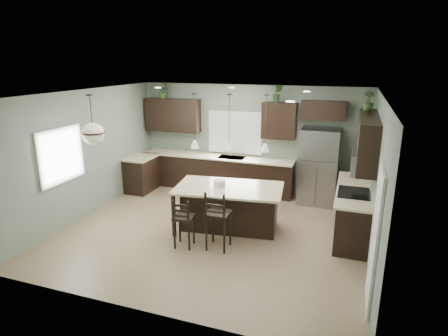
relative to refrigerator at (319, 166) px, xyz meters
The scene contains 32 objects.
ground 3.12m from the refrigerator, 128.39° to the right, with size 6.00×6.00×0.00m, color #9E8466.
pantry_door 4.05m from the refrigerator, 73.87° to the right, with size 0.04×0.82×2.04m, color white.
window_back 2.37m from the refrigerator, 169.95° to the left, with size 1.35×0.02×1.00m, color white.
window_left 5.80m from the refrigerator, 147.04° to the right, with size 0.02×1.10×1.00m, color white.
left_return_cabs 4.62m from the refrigerator, behind, with size 0.60×0.90×0.90m, color black.
left_return_countertop 4.58m from the refrigerator, behind, with size 0.66×0.96×0.04m, color beige.
back_lower_cabs 2.74m from the refrigerator, behind, with size 4.20×0.60×0.90m, color black.
back_countertop 2.70m from the refrigerator, behind, with size 4.20×0.66×0.04m, color beige.
sink_inset 2.25m from the refrigerator, behind, with size 0.70×0.45×0.01m, color gray.
faucet 2.26m from the refrigerator, behind, with size 0.02×0.02×0.28m, color silver.
back_upper_left 4.14m from the refrigerator, behind, with size 1.55×0.34×0.90m, color black.
back_upper_right 1.49m from the refrigerator, 166.92° to the left, with size 0.85×0.34×0.90m, color black.
fridge_header 1.35m from the refrigerator, 90.22° to the left, with size 1.05×0.34×0.45m, color black.
right_lower_cabs 1.76m from the refrigerator, 59.83° to the right, with size 0.60×2.35×0.90m, color black.
right_countertop 1.68m from the refrigerator, 60.42° to the right, with size 0.66×2.35×0.04m, color beige.
cooktop 1.92m from the refrigerator, 64.47° to the right, with size 0.58×0.75×0.02m, color black.
wall_oven_front 1.88m from the refrigerator, 72.60° to the right, with size 0.01×0.72×0.60m, color gray.
right_upper_cabs 2.04m from the refrigerator, 56.17° to the right, with size 0.34×2.35×0.90m, color black.
microwave 2.07m from the refrigerator, 61.84° to the right, with size 0.40×0.75×0.40m, color gray.
refrigerator is the anchor object (origin of this frame).
kitchen_island 2.71m from the refrigerator, 125.96° to the right, with size 2.15×1.22×0.92m, color black.
serving_dish 2.81m from the refrigerator, 128.93° to the right, with size 0.24×0.24×0.14m, color silver.
bar_stool_left 3.82m from the refrigerator, 123.94° to the right, with size 0.36×0.36×0.98m, color black.
bar_stool_center 3.37m from the refrigerator, 116.36° to the right, with size 0.43×0.43×1.15m, color black.
pendant_left 3.45m from the refrigerator, 135.17° to the right, with size 0.17×0.17×1.10m, color silver, non-canonical shape.
pendant_center 2.98m from the refrigerator, 125.96° to the right, with size 0.17×0.17×1.10m, color white, non-canonical shape.
pendant_right 2.61m from the refrigerator, 112.84° to the right, with size 0.17×0.17×1.10m, color white, non-canonical shape.
chandelier 5.26m from the refrigerator, 141.73° to the right, with size 0.46×0.46×0.96m, color #F4E7C7, non-canonical shape.
plant_back_left 4.55m from the refrigerator, behind, with size 0.36×0.32×0.41m, color #2D4C21.
plant_back_right 2.04m from the refrigerator, 169.18° to the left, with size 0.24×0.19×0.43m, color #2D5424.
plant_right_wall 2.05m from the refrigerator, 36.91° to the right, with size 0.22×0.22×0.39m, color #325123.
room_shell 3.08m from the refrigerator, 128.39° to the right, with size 6.00×6.00×6.00m.
Camera 1 is at (2.55, -6.63, 3.41)m, focal length 30.00 mm.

